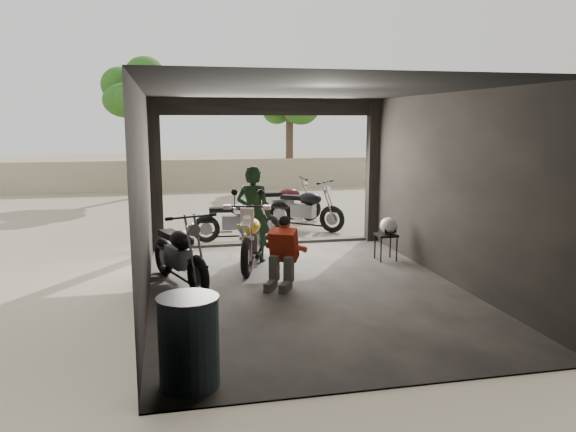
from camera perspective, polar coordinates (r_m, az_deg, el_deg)
name	(u,v)px	position (r m, az deg, el deg)	size (l,w,h in m)	color
ground	(306,290)	(9.23, 1.87, -7.55)	(80.00, 80.00, 0.00)	#7A6D56
garage	(299,208)	(9.46, 1.10, 0.83)	(7.00, 7.13, 3.20)	#2D2B28
boundary_wall	(222,174)	(22.75, -6.77, 4.24)	(18.00, 0.30, 1.20)	gray
tree_left	(139,85)	(21.10, -14.89, 12.77)	(2.20, 2.20, 5.60)	#382B1E
tree_right	(290,100)	(23.10, 0.15, 11.74)	(2.20, 2.20, 5.00)	#382B1E
main_bike	(252,234)	(10.55, -3.66, -1.79)	(0.79, 1.92, 1.28)	beige
left_bike	(179,248)	(9.50, -10.99, -3.25)	(0.78, 1.89, 1.28)	black
outside_bike_a	(237,216)	(12.77, -5.24, -0.02)	(0.72, 1.74, 1.18)	black
outside_bike_b	(285,200)	(15.26, -0.32, 1.65)	(0.73, 1.77, 1.20)	#3C0E16
outside_bike_c	(305,205)	(14.12, 1.77, 1.14)	(0.77, 1.88, 1.27)	black
rider	(253,214)	(10.87, -3.54, 0.19)	(0.69, 0.45, 1.89)	black
mechanic	(281,254)	(9.18, -0.67, -3.93)	(0.58, 0.79, 1.15)	red
stool	(386,238)	(11.16, 9.93, -2.19)	(0.39, 0.39, 0.54)	black
helmet	(389,226)	(11.17, 10.18, -0.96)	(0.34, 0.35, 0.32)	silver
oil_drum	(189,343)	(5.99, -10.03, -12.57)	(0.62, 0.62, 0.96)	#3B5763
sign_post	(385,176)	(12.88, 9.78, 4.03)	(0.75, 0.08, 2.24)	black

